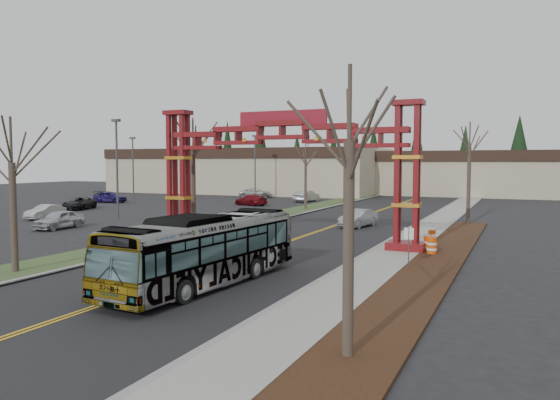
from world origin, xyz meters
The scene contains 35 objects.
ground centered at (0.00, 0.00, 0.00)m, with size 200.00×200.00×0.00m, color black.
road centered at (0.00, 25.00, 0.01)m, with size 12.00×110.00×0.02m, color black.
lane_line_left centered at (-0.12, 25.00, 0.03)m, with size 0.12×100.00×0.01m, color gold.
lane_line_right centered at (0.12, 25.00, 0.03)m, with size 0.12×100.00×0.01m, color gold.
curb_right centered at (6.15, 25.00, 0.07)m, with size 0.30×110.00×0.15m, color gray.
sidewalk_right centered at (7.60, 25.00, 0.08)m, with size 2.60×110.00×0.14m, color gray.
landscape_strip centered at (10.20, 10.00, 0.06)m, with size 2.60×50.00×0.12m, color black.
grass_median centered at (-8.00, 25.00, 0.04)m, with size 4.00×110.00×0.08m, color #324A25.
curb_left centered at (-6.15, 25.00, 0.07)m, with size 0.30×110.00×0.15m, color gray.
gateway_arch centered at (0.00, 18.00, 5.98)m, with size 18.20×1.60×8.90m.
retail_building_west centered at (-30.00, 71.96, 3.76)m, with size 46.00×22.30×7.50m.
retail_building_east centered at (10.00, 79.95, 3.51)m, with size 38.00×20.30×7.00m.
conifer_treeline centered at (0.25, 92.00, 6.49)m, with size 116.10×5.60×13.00m.
transit_bus centered at (1.83, 5.67, 1.54)m, with size 2.59×11.07×3.08m, color #94979B.
silver_sedan centered at (1.99, 28.82, 0.73)m, with size 1.54×4.43×1.46m, color #A5A8AD.
parked_car_near_a centered at (-19.44, 18.00, 0.74)m, with size 1.76×4.36×1.49m, color #B9BBC2.
parked_car_near_b centered at (-26.33, 22.99, 0.67)m, with size 1.41×4.05×1.33m, color silver.
parked_car_near_c centered at (-31.14, 32.20, 0.68)m, with size 2.27×4.91×1.37m, color black.
parked_car_mid_a centered at (-16.15, 45.03, 0.66)m, with size 1.85×4.55×1.32m, color maroon.
parked_car_mid_b centered at (-34.97, 41.51, 0.74)m, with size 1.75×4.36×1.49m, color navy.
parked_car_far_a centered at (-12.04, 53.28, 0.76)m, with size 1.62×4.63×1.53m, color #ABACB3.
parked_car_far_b centered at (-21.93, 57.97, 0.70)m, with size 2.33×5.05×1.40m, color silver.
parked_car_far_c centered at (-37.68, 44.09, 0.63)m, with size 1.78×4.37×1.27m, color black.
bare_tree_median_near centered at (-8.00, 4.28, 5.26)m, with size 3.31×3.31×7.47m.
bare_tree_median_mid centered at (-8.00, 19.88, 6.30)m, with size 3.31×3.31×8.53m.
bare_tree_median_far centered at (-8.00, 42.53, 5.54)m, with size 2.94×2.94×7.52m.
bare_tree_right_near centered at (10.00, -0.29, 5.83)m, with size 3.03×3.03×7.88m.
bare_tree_right_far centered at (10.00, 34.50, 6.50)m, with size 3.23×3.23×8.69m.
light_pole_near centered at (-20.66, 26.35, 5.38)m, with size 0.81×0.40×9.30m.
light_pole_mid centered at (-30.99, 41.34, 4.88)m, with size 0.73×0.37×8.43m.
light_pole_far centered at (-20.52, 54.91, 5.25)m, with size 0.79×0.39×9.08m.
street_sign centered at (9.14, 12.73, 1.50)m, with size 0.48×0.07×2.09m.
barrel_south centered at (9.57, 17.39, 0.53)m, with size 0.57×0.57×1.05m.
barrel_mid centered at (9.22, 18.29, 0.49)m, with size 0.53×0.53×0.97m.
barrel_north centered at (8.91, 21.81, 0.46)m, with size 0.49×0.49×0.91m.
Camera 1 is at (14.21, -14.20, 5.34)m, focal length 35.00 mm.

